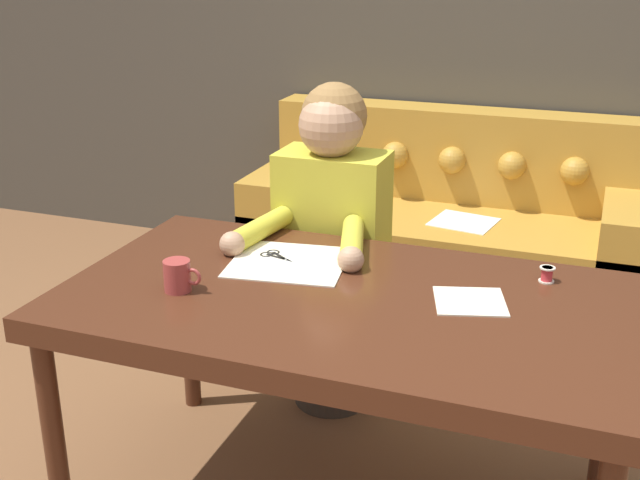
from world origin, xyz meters
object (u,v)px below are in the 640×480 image
(dining_table, at_px, (344,317))
(scissors, at_px, (279,257))
(person, at_px, (331,248))
(mug, at_px, (178,276))
(couch, at_px, (444,234))
(thread_spool, at_px, (547,274))

(dining_table, bearing_deg, scissors, 145.52)
(person, relative_size, mug, 10.69)
(couch, bearing_deg, dining_table, -87.94)
(couch, distance_m, person, 1.18)
(couch, height_order, mug, couch)
(mug, height_order, thread_spool, mug)
(scissors, xyz_separation_m, mug, (-0.17, -0.32, 0.04))
(thread_spool, bearing_deg, mug, -156.22)
(person, relative_size, thread_spool, 26.85)
(person, bearing_deg, mug, -105.72)
(person, distance_m, thread_spool, 0.82)
(couch, xyz_separation_m, scissors, (-0.22, -1.51, 0.41))
(dining_table, height_order, scissors, scissors)
(dining_table, xyz_separation_m, person, (-0.25, 0.58, -0.03))
(couch, height_order, thread_spool, couch)
(thread_spool, bearing_deg, couch, 112.17)
(person, height_order, scissors, person)
(scissors, distance_m, thread_spool, 0.80)
(dining_table, bearing_deg, couch, 92.06)
(mug, bearing_deg, thread_spool, 23.78)
(dining_table, distance_m, couch, 1.74)
(mug, bearing_deg, dining_table, 16.69)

